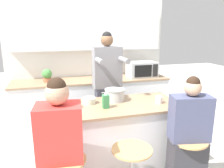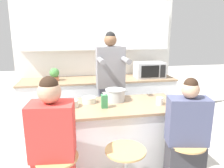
{
  "view_description": "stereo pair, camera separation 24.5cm",
  "coord_description": "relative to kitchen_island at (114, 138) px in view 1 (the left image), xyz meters",
  "views": [
    {
      "loc": [
        -0.73,
        -2.47,
        1.81
      ],
      "look_at": [
        0.0,
        0.08,
        1.16
      ],
      "focal_mm": 35.0,
      "sensor_mm": 36.0,
      "label": 1
    },
    {
      "loc": [
        -0.49,
        -2.53,
        1.81
      ],
      "look_at": [
        0.0,
        0.08,
        1.16
      ],
      "focal_mm": 35.0,
      "sensor_mm": 36.0,
      "label": 2
    }
  ],
  "objects": [
    {
      "name": "person_seated_near",
      "position": [
        0.66,
        -0.63,
        0.16
      ],
      "size": [
        0.45,
        0.33,
        1.36
      ],
      "rotation": [
        0.0,
        0.0,
        -0.2
      ],
      "color": "#333338",
      "rests_on": "ground_plane"
    },
    {
      "name": "person_wrapped_blanket",
      "position": [
        -0.69,
        -0.63,
        0.22
      ],
      "size": [
        0.43,
        0.33,
        1.43
      ],
      "rotation": [
        0.0,
        0.0,
        -0.1
      ],
      "color": "red",
      "rests_on": "ground_plane"
    },
    {
      "name": "kitchen_island",
      "position": [
        0.0,
        0.0,
        0.0
      ],
      "size": [
        1.66,
        0.75,
        0.91
      ],
      "color": "black",
      "rests_on": "ground_plane"
    },
    {
      "name": "banana_bunch",
      "position": [
        -0.59,
        -0.22,
        0.47
      ],
      "size": [
        0.16,
        0.12,
        0.05
      ],
      "color": "yellow",
      "rests_on": "kitchen_island"
    },
    {
      "name": "juice_carton",
      "position": [
        -0.12,
        -0.08,
        0.53
      ],
      "size": [
        0.08,
        0.08,
        0.18
      ],
      "color": "#38844C",
      "rests_on": "kitchen_island"
    },
    {
      "name": "cooking_pot",
      "position": [
        0.06,
        0.16,
        0.53
      ],
      "size": [
        0.35,
        0.26,
        0.16
      ],
      "color": "#B7BABC",
      "rests_on": "kitchen_island"
    },
    {
      "name": "bar_stool_rightmost",
      "position": [
        0.66,
        -0.63,
        -0.07
      ],
      "size": [
        0.41,
        0.41,
        0.66
      ],
      "color": "tan",
      "rests_on": "ground_plane"
    },
    {
      "name": "coffee_cup_near",
      "position": [
        0.57,
        -0.09,
        0.49
      ],
      "size": [
        0.12,
        0.08,
        0.09
      ],
      "color": "white",
      "rests_on": "kitchen_island"
    },
    {
      "name": "fruit_bowl",
      "position": [
        -0.52,
        0.03,
        0.49
      ],
      "size": [
        0.18,
        0.18,
        0.08
      ],
      "color": "silver",
      "rests_on": "kitchen_island"
    },
    {
      "name": "mixing_bowl_steel",
      "position": [
        -0.29,
        0.14,
        0.49
      ],
      "size": [
        0.17,
        0.17,
        0.07
      ],
      "color": "silver",
      "rests_on": "kitchen_island"
    },
    {
      "name": "person_cooking",
      "position": [
        0.07,
        0.59,
        0.43
      ],
      "size": [
        0.42,
        0.55,
        1.8
      ],
      "rotation": [
        0.0,
        0.0,
        -0.01
      ],
      "color": "#383842",
      "rests_on": "ground_plane"
    },
    {
      "name": "back_counter",
      "position": [
        0.0,
        1.41,
        0.01
      ],
      "size": [
        2.85,
        0.67,
        0.93
      ],
      "color": "silver",
      "rests_on": "ground_plane"
    },
    {
      "name": "wall_back",
      "position": [
        0.0,
        1.73,
        1.08
      ],
      "size": [
        3.06,
        0.22,
        2.7
      ],
      "color": "silver",
      "rests_on": "ground_plane"
    },
    {
      "name": "potted_plant",
      "position": [
        -0.79,
        1.41,
        0.59
      ],
      "size": [
        0.17,
        0.17,
        0.23
      ],
      "color": "#A86042",
      "rests_on": "back_counter"
    },
    {
      "name": "microwave",
      "position": [
        0.97,
        1.36,
        0.62
      ],
      "size": [
        0.54,
        0.36,
        0.29
      ],
      "color": "#B2B5B7",
      "rests_on": "back_counter"
    }
  ]
}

